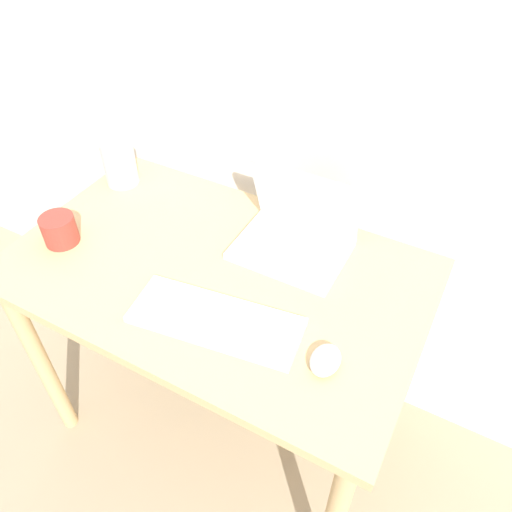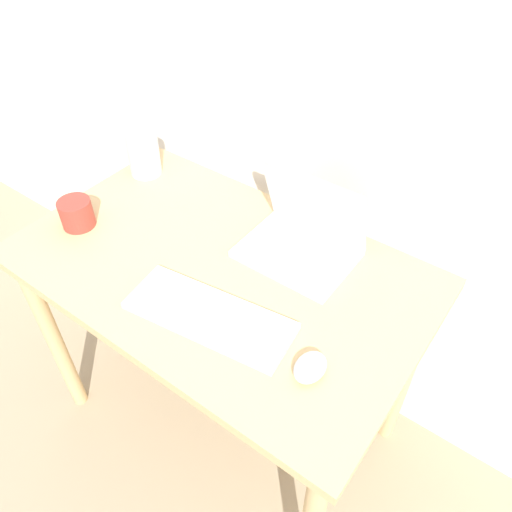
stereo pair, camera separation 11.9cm
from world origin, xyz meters
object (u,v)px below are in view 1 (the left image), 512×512
Objects in this scene: laptop at (296,233)px; mug at (59,230)px; vase at (118,154)px; keyboard at (216,320)px; mouse at (325,360)px.

mug is (-0.57, -0.28, -0.01)m from laptop.
vase reaches higher than mug.
keyboard is 2.00× the size of vase.
laptop reaches higher than mouse.
mouse is 0.80m from mug.
vase is at bearing 178.09° from laptop.
laptop is at bearing -1.91° from vase.
laptop is 0.39m from mouse.
laptop is at bearing 124.84° from mouse.
mug reaches higher than mouse.
vase is at bearing 157.90° from mouse.
mouse is at bearing -22.10° from vase.
laptop is at bearing 26.32° from mug.
mouse is 0.95× the size of mug.
mouse is (0.27, 0.01, 0.01)m from keyboard.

